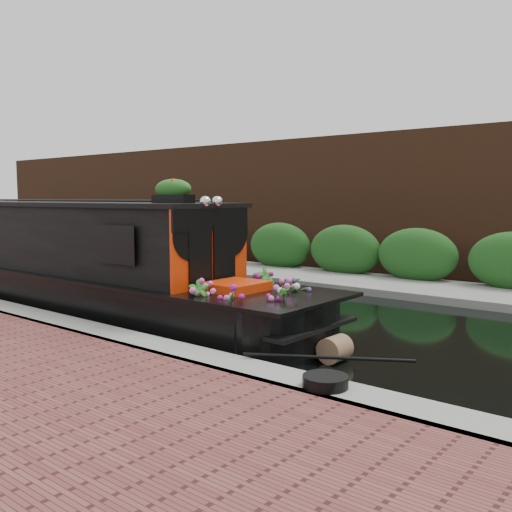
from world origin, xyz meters
The scene contains 8 objects.
ground centered at (0.00, 0.00, 0.00)m, with size 80.00×80.00×0.00m, color black.
near_bank_coping centered at (0.00, -3.30, 0.00)m, with size 40.00×0.60×0.50m, color gray.
far_bank_path centered at (0.00, 4.20, 0.00)m, with size 40.00×2.40×0.34m, color gray.
far_hedge centered at (0.00, 5.10, 0.00)m, with size 40.00×1.10×2.80m, color #1E4E1A.
far_brick_wall centered at (0.00, 7.20, 0.00)m, with size 40.00×1.00×8.00m, color #4F2C1A.
narrowboat centered at (-2.07, -1.77, 0.79)m, with size 11.39×2.12×2.67m.
rope_fender centered at (4.07, -1.77, 0.17)m, with size 0.35×0.35×0.38m, color brown.
coiled_mooring_rope centered at (4.92, -3.33, 0.31)m, with size 0.47×0.47×0.12m, color black.
Camera 1 is at (7.92, -8.08, 2.16)m, focal length 40.00 mm.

